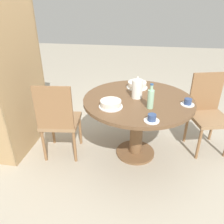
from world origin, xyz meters
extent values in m
plane|color=#B2A893|center=(0.00, 0.00, 0.00)|extent=(14.00, 14.00, 0.00)
cylinder|color=brown|center=(0.00, 0.00, 0.01)|extent=(0.47, 0.47, 0.03)
cylinder|color=brown|center=(0.00, 0.00, 0.37)|extent=(0.15, 0.15, 0.68)
cylinder|color=brown|center=(0.00, 0.00, 0.73)|extent=(1.21, 1.21, 0.04)
cylinder|color=olive|center=(0.02, -0.73, 0.21)|extent=(0.03, 0.03, 0.42)
cylinder|color=olive|center=(0.36, -0.64, 0.21)|extent=(0.03, 0.03, 0.42)
cylinder|color=olive|center=(0.46, -0.99, 0.21)|extent=(0.03, 0.03, 0.42)
cube|color=#93704C|center=(0.24, -0.86, 0.44)|extent=(0.52, 0.52, 0.04)
cube|color=olive|center=(0.43, -0.81, 0.71)|extent=(0.13, 0.39, 0.49)
cylinder|color=olive|center=(0.10, 0.73, 0.21)|extent=(0.03, 0.03, 0.42)
cylinder|color=olive|center=(0.06, 1.09, 0.21)|extent=(0.03, 0.03, 0.42)
cylinder|color=olive|center=(-0.26, 0.69, 0.21)|extent=(0.03, 0.03, 0.42)
cylinder|color=olive|center=(-0.30, 1.04, 0.21)|extent=(0.03, 0.03, 0.42)
cube|color=#93704C|center=(-0.10, 0.89, 0.44)|extent=(0.47, 0.47, 0.04)
cube|color=olive|center=(-0.30, 0.86, 0.71)|extent=(0.07, 0.40, 0.49)
cube|color=tan|center=(0.49, 1.47, 0.97)|extent=(0.04, 0.28, 1.94)
cube|color=tan|center=(0.02, 1.34, 0.97)|extent=(0.97, 0.02, 1.94)
cube|color=tan|center=(0.02, 1.47, 0.02)|extent=(0.90, 0.27, 0.04)
cube|color=tan|center=(0.02, 1.47, 0.39)|extent=(0.90, 0.27, 0.04)
cube|color=tan|center=(0.02, 1.47, 0.78)|extent=(0.90, 0.27, 0.04)
cube|color=tan|center=(0.02, 1.47, 1.17)|extent=(0.90, 0.27, 0.04)
cube|color=tan|center=(0.02, 1.47, 1.56)|extent=(0.90, 0.27, 0.04)
cube|color=#28703D|center=(0.27, 1.46, 0.18)|extent=(0.40, 0.21, 0.29)
cube|color=beige|center=(-0.23, 1.46, 0.16)|extent=(0.40, 0.21, 0.25)
cube|color=#B72D28|center=(0.30, 1.46, 0.55)|extent=(0.34, 0.21, 0.29)
cube|color=beige|center=(-0.26, 1.46, 0.55)|extent=(0.34, 0.21, 0.28)
cube|color=#234793|center=(0.29, 1.46, 0.92)|extent=(0.37, 0.21, 0.25)
cube|color=black|center=(0.29, 1.46, 1.31)|extent=(0.37, 0.21, 0.25)
cylinder|color=white|center=(0.03, 0.02, 0.85)|extent=(0.12, 0.12, 0.20)
cone|color=white|center=(0.03, 0.02, 0.96)|extent=(0.10, 0.10, 0.02)
sphere|color=white|center=(0.03, 0.02, 0.98)|extent=(0.02, 0.02, 0.02)
cylinder|color=#99C6A3|center=(-0.21, -0.12, 0.84)|extent=(0.06, 0.06, 0.19)
cylinder|color=#99C6A3|center=(-0.21, -0.12, 0.96)|extent=(0.03, 0.03, 0.05)
cylinder|color=#2D5184|center=(-0.21, -0.12, 1.00)|extent=(0.03, 0.03, 0.01)
cylinder|color=white|center=(0.32, 0.03, 0.75)|extent=(0.25, 0.25, 0.01)
cylinder|color=silver|center=(0.32, 0.03, 0.79)|extent=(0.22, 0.22, 0.07)
cylinder|color=white|center=(-0.26, 0.27, 0.75)|extent=(0.24, 0.24, 0.01)
cylinder|color=silver|center=(-0.26, 0.27, 0.79)|extent=(0.21, 0.21, 0.06)
cylinder|color=white|center=(-0.48, -0.14, 0.75)|extent=(0.14, 0.14, 0.01)
cylinder|color=#334775|center=(-0.48, -0.14, 0.78)|extent=(0.08, 0.08, 0.06)
cylinder|color=white|center=(-0.08, -0.51, 0.75)|extent=(0.14, 0.14, 0.01)
cylinder|color=#334775|center=(-0.08, -0.51, 0.78)|extent=(0.08, 0.08, 0.06)
camera|label=1|loc=(-2.21, -0.06, 1.72)|focal=35.00mm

